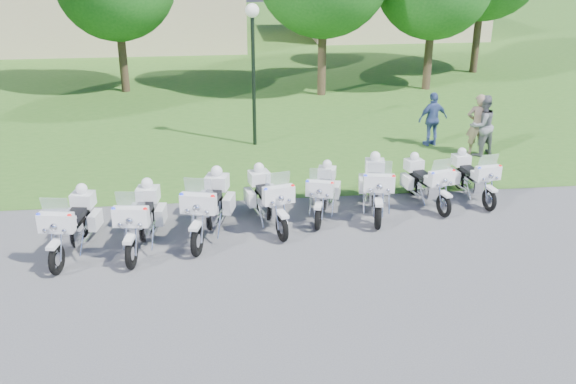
{
  "coord_description": "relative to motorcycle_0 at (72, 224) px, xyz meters",
  "views": [
    {
      "loc": [
        -0.76,
        -12.82,
        6.83
      ],
      "look_at": [
        0.79,
        1.2,
        0.95
      ],
      "focal_mm": 40.0,
      "sensor_mm": 36.0,
      "label": 1
    }
  ],
  "objects": [
    {
      "name": "motorcycle_1",
      "position": [
        1.5,
        0.09,
        0.02
      ],
      "size": [
        1.02,
        2.49,
        1.67
      ],
      "rotation": [
        0.0,
        0.0,
        3.01
      ],
      "color": "black",
      "rests_on": "ground"
    },
    {
      "name": "lamp_post",
      "position": [
        4.52,
        7.19,
        2.75
      ],
      "size": [
        0.44,
        0.44,
        4.6
      ],
      "color": "black",
      "rests_on": "ground"
    },
    {
      "name": "bystander_b",
      "position": [
        11.59,
        5.34,
        0.29
      ],
      "size": [
        1.17,
        1.07,
        1.95
      ],
      "primitive_type": "imported",
      "rotation": [
        0.0,
        0.0,
        -2.72
      ],
      "color": "slate",
      "rests_on": "ground"
    },
    {
      "name": "building_east",
      "position": [
        15.12,
        29.46,
        1.38
      ],
      "size": [
        11.44,
        7.28,
        4.1
      ],
      "color": "#C3AA8C",
      "rests_on": "ground"
    },
    {
      "name": "bystander_a",
      "position": [
        11.51,
        5.44,
        0.3
      ],
      "size": [
        0.79,
        0.6,
        1.97
      ],
      "primitive_type": "imported",
      "rotation": [
        0.0,
        0.0,
        2.95
      ],
      "color": "gray",
      "rests_on": "ground"
    },
    {
      "name": "bystander_c",
      "position": [
        10.38,
        6.47,
        0.21
      ],
      "size": [
        1.13,
        0.67,
        1.8
      ],
      "primitive_type": "imported",
      "rotation": [
        0.0,
        0.0,
        3.38
      ],
      "color": "#3A4F8C",
      "rests_on": "ground"
    },
    {
      "name": "building_west",
      "position": [
        -1.88,
        27.46,
        1.38
      ],
      "size": [
        14.56,
        8.32,
        4.1
      ],
      "color": "#C3AA8C",
      "rests_on": "ground"
    },
    {
      "name": "grass_lawn",
      "position": [
        4.12,
        26.46,
        -0.68
      ],
      "size": [
        100.0,
        48.0,
        0.01
      ],
      "primitive_type": "cube",
      "color": "#336720",
      "rests_on": "ground"
    },
    {
      "name": "motorcycle_4",
      "position": [
        5.9,
        1.39,
        -0.06
      ],
      "size": [
        1.12,
        2.16,
        1.49
      ],
      "rotation": [
        0.0,
        0.0,
        2.85
      ],
      "color": "black",
      "rests_on": "ground"
    },
    {
      "name": "motorcycle_2",
      "position": [
        3.03,
        0.54,
        0.05
      ],
      "size": [
        1.27,
        2.56,
        1.75
      ],
      "rotation": [
        0.0,
        0.0,
        2.88
      ],
      "color": "black",
      "rests_on": "ground"
    },
    {
      "name": "motorcycle_5",
      "position": [
        7.25,
        1.4,
        0.01
      ],
      "size": [
        1.08,
        2.46,
        1.66
      ],
      "rotation": [
        0.0,
        0.0,
        2.97
      ],
      "color": "black",
      "rests_on": "ground"
    },
    {
      "name": "motorcycle_6",
      "position": [
        8.69,
        1.77,
        -0.07
      ],
      "size": [
        1.02,
        2.16,
        1.47
      ],
      "rotation": [
        0.0,
        0.0,
        3.36
      ],
      "color": "black",
      "rests_on": "ground"
    },
    {
      "name": "motorcycle_7",
      "position": [
        10.05,
        2.01,
        -0.07
      ],
      "size": [
        0.9,
        2.16,
        1.46
      ],
      "rotation": [
        0.0,
        0.0,
        3.28
      ],
      "color": "black",
      "rests_on": "ground"
    },
    {
      "name": "motorcycle_3",
      "position": [
        4.47,
        0.98,
        -0.0
      ],
      "size": [
        1.14,
        2.38,
        1.62
      ],
      "rotation": [
        0.0,
        0.0,
        3.37
      ],
      "color": "black",
      "rests_on": "ground"
    },
    {
      "name": "motorcycle_0",
      "position": [
        0.0,
        0.0,
        0.0
      ],
      "size": [
        1.05,
        2.42,
        1.64
      ],
      "rotation": [
        0.0,
        0.0,
        2.97
      ],
      "color": "black",
      "rests_on": "ground"
    },
    {
      "name": "ground",
      "position": [
        4.12,
        -0.54,
        -0.68
      ],
      "size": [
        100.0,
        100.0,
        0.0
      ],
      "primitive_type": "plane",
      "color": "#505054",
      "rests_on": "ground"
    }
  ]
}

